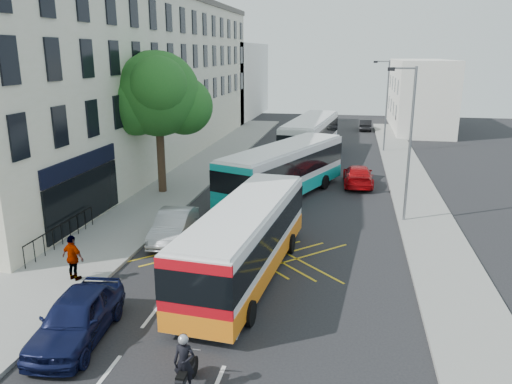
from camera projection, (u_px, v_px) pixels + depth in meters
The scene contains 20 objects.
ground at pixel (241, 327), 16.58m from camera, with size 120.00×120.00×0.00m, color black.
pavement_left at pixel (163, 192), 32.29m from camera, with size 5.00×70.00×0.15m, color gray.
pavement_right at pixel (420, 206), 29.39m from camera, with size 3.00×70.00×0.15m, color gray.
terrace_main at pixel (137, 79), 40.45m from camera, with size 8.30×45.00×13.50m.
terrace_far at pixel (228, 81), 69.78m from camera, with size 8.00×20.00×10.00m, color silver.
building_right at pixel (419, 95), 58.91m from camera, with size 6.00×18.00×8.00m, color silver.
street_tree at pixel (157, 95), 30.58m from camera, with size 6.30×5.70×8.80m.
lamp_near at pixel (408, 137), 25.56m from camera, with size 1.45×0.15×8.00m.
lamp_far at pixel (386, 101), 44.48m from camera, with size 1.45×0.15×8.00m.
railings at pixel (62, 233), 23.16m from camera, with size 0.08×5.60×1.14m, color black, non-canonical shape.
bus_near at pixel (246, 240), 19.90m from camera, with size 3.44×10.96×3.03m.
bus_mid at pixel (284, 171), 30.91m from camera, with size 6.75×11.87×3.29m.
bus_far at pixel (311, 137), 42.54m from camera, with size 4.15×12.55×3.46m.
motorbike at pixel (185, 365), 13.17m from camera, with size 0.58×1.98×1.76m.
parked_car_blue at pixel (77, 317), 15.67m from camera, with size 1.84×4.57×1.56m, color #0D1236.
parked_car_silver at pixel (174, 226), 24.08m from camera, with size 1.53×4.39×1.45m, color #9FA2A6.
red_hatchback at pixel (358, 175), 34.09m from camera, with size 1.94×4.77×1.38m, color #B1070C.
distant_car_grey at pixel (314, 126), 57.05m from camera, with size 2.37×5.14×1.43m, color #45474E.
distant_car_dark at pixel (365, 125), 58.39m from camera, with size 1.34×3.86×1.27m, color black.
pedestrian_far at pixel (73, 258), 19.45m from camera, with size 1.08×0.45×1.84m, color gray.
Camera 1 is at (3.28, -14.40, 8.80)m, focal length 35.00 mm.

